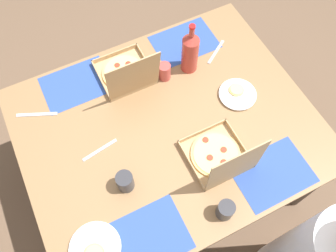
# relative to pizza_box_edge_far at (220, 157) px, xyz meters

# --- Properties ---
(ground_plane) EXTENTS (6.00, 6.00, 0.00)m
(ground_plane) POSITION_rel_pizza_box_edge_far_xyz_m (0.13, -0.28, -0.79)
(ground_plane) COLOR brown
(dining_table) EXTENTS (1.47, 1.20, 0.74)m
(dining_table) POSITION_rel_pizza_box_edge_far_xyz_m (0.13, -0.28, -0.14)
(dining_table) COLOR #3F3328
(dining_table) RESTS_ON ground_plane
(placemat_near_left) EXTENTS (0.36, 0.26, 0.00)m
(placemat_near_left) POSITION_rel_pizza_box_edge_far_xyz_m (-0.20, -0.73, -0.05)
(placemat_near_left) COLOR #2D4C9E
(placemat_near_left) RESTS_ON dining_table
(placemat_near_right) EXTENTS (0.36, 0.26, 0.00)m
(placemat_near_right) POSITION_rel_pizza_box_edge_far_xyz_m (0.47, -0.73, -0.05)
(placemat_near_right) COLOR #2D4C9E
(placemat_near_right) RESTS_ON dining_table
(placemat_far_left) EXTENTS (0.36, 0.26, 0.00)m
(placemat_far_left) POSITION_rel_pizza_box_edge_far_xyz_m (-0.20, 0.17, -0.05)
(placemat_far_left) COLOR #2D4C9E
(placemat_far_left) RESTS_ON dining_table
(placemat_far_right) EXTENTS (0.36, 0.26, 0.00)m
(placemat_far_right) POSITION_rel_pizza_box_edge_far_xyz_m (0.47, 0.17, -0.05)
(placemat_far_right) COLOR #2D4C9E
(placemat_far_right) RESTS_ON dining_table
(pizza_box_edge_far) EXTENTS (0.28, 0.28, 0.31)m
(pizza_box_edge_far) POSITION_rel_pizza_box_edge_far_xyz_m (0.00, 0.00, 0.00)
(pizza_box_edge_far) COLOR tan
(pizza_box_edge_far) RESTS_ON dining_table
(pizza_box_corner_right) EXTENTS (0.28, 0.33, 0.31)m
(pizza_box_corner_right) POSITION_rel_pizza_box_edge_far_xyz_m (0.20, -0.64, -0.00)
(pizza_box_corner_right) COLOR tan
(pizza_box_corner_right) RESTS_ON dining_table
(plate_far_left) EXTENTS (0.22, 0.22, 0.03)m
(plate_far_left) POSITION_rel_pizza_box_edge_far_xyz_m (0.68, 0.12, -0.04)
(plate_far_left) COLOR white
(plate_far_left) RESTS_ON dining_table
(plate_near_right) EXTENTS (0.20, 0.20, 0.03)m
(plate_near_right) POSITION_rel_pizza_box_edge_far_xyz_m (-0.28, -0.28, -0.04)
(plate_near_right) COLOR white
(plate_near_right) RESTS_ON dining_table
(soda_bottle) EXTENTS (0.09, 0.09, 0.32)m
(soda_bottle) POSITION_rel_pizza_box_edge_far_xyz_m (-0.13, -0.56, 0.08)
(soda_bottle) COLOR #B2382D
(soda_bottle) RESTS_ON dining_table
(cup_red) EXTENTS (0.08, 0.08, 0.11)m
(cup_red) POSITION_rel_pizza_box_edge_far_xyz_m (0.45, -0.09, 0.01)
(cup_red) COLOR #333338
(cup_red) RESTS_ON dining_table
(cup_clear_left) EXTENTS (0.07, 0.07, 0.10)m
(cup_clear_left) POSITION_rel_pizza_box_edge_far_xyz_m (0.02, -0.56, 0.00)
(cup_clear_left) COLOR #BF4742
(cup_clear_left) RESTS_ON dining_table
(cup_clear_right) EXTENTS (0.08, 0.08, 0.10)m
(cup_clear_right) POSITION_rel_pizza_box_edge_far_xyz_m (0.11, 0.23, 0.00)
(cup_clear_right) COLOR #333338
(cup_clear_right) RESTS_ON dining_table
(fork_by_near_right) EXTENTS (0.19, 0.05, 0.00)m
(fork_by_near_right) POSITION_rel_pizza_box_edge_far_xyz_m (0.49, -0.31, -0.05)
(fork_by_near_right) COLOR #B7B7BC
(fork_by_near_right) RESTS_ON dining_table
(knife_by_far_left) EXTENTS (0.20, 0.10, 0.00)m
(knife_by_far_left) POSITION_rel_pizza_box_edge_far_xyz_m (0.71, -0.64, -0.05)
(knife_by_far_left) COLOR #B7B7BC
(knife_by_far_left) RESTS_ON dining_table
(fork_by_far_right) EXTENTS (0.17, 0.12, 0.00)m
(fork_by_far_right) POSITION_rel_pizza_box_edge_far_xyz_m (-0.32, -0.58, -0.05)
(fork_by_far_right) COLOR #B7B7BC
(fork_by_far_right) RESTS_ON dining_table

